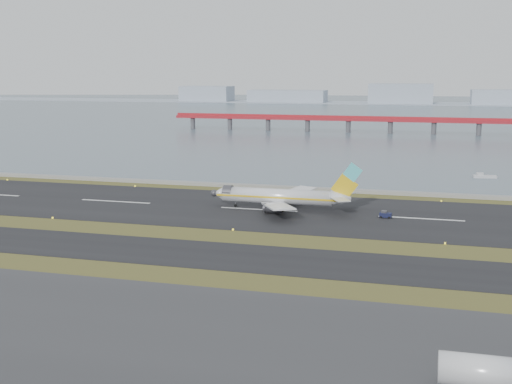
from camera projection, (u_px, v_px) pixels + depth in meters
ground at (223, 239)px, 134.31m from camera, size 1000.00×1000.00×0.00m
apron_strip at (91, 345)px, 82.07m from camera, size 1000.00×50.00×0.10m
taxiway_strip at (203, 254)px, 122.90m from camera, size 1000.00×18.00×0.10m
runway_strip at (259, 210)px, 162.79m from camera, size 1000.00×45.00×0.10m
seawall at (284, 188)px, 191.20m from camera, size 1000.00×2.50×1.00m
bay_water at (381, 112)px, 571.17m from camera, size 1400.00×800.00×1.30m
red_pier at (391, 121)px, 365.32m from camera, size 260.00×5.00×10.20m
far_shoreline at (404, 98)px, 718.55m from camera, size 1400.00×80.00×60.50m
airliner at (283, 197)px, 161.91m from camera, size 38.52×32.89×12.80m
pushback_tug at (385, 215)px, 153.35m from camera, size 2.92×1.86×1.80m
second_airliner_tail at (506, 371)px, 68.55m from camera, size 15.87×13.26×9.86m
workboat_near at (484, 176)px, 211.74m from camera, size 7.60×3.04×1.80m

